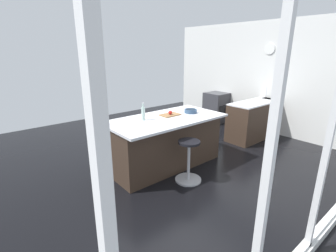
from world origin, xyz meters
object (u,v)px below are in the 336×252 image
(stool_by_window, at_px, (189,162))
(apple_red, at_px, (170,113))
(kitchen_island, at_px, (165,141))
(oven_range, at_px, (216,107))
(cutting_board, at_px, (170,115))
(water_bottle, at_px, (143,113))
(fruit_bowl, at_px, (191,111))

(stool_by_window, bearing_deg, apple_red, -107.92)
(kitchen_island, bearing_deg, oven_range, -157.08)
(cutting_board, bearing_deg, kitchen_island, 16.33)
(cutting_board, height_order, water_bottle, water_bottle)
(kitchen_island, height_order, fruit_bowl, fruit_bowl)
(oven_range, distance_m, cutting_board, 3.22)
(oven_range, relative_size, stool_by_window, 1.25)
(kitchen_island, distance_m, cutting_board, 0.51)
(kitchen_island, xyz_separation_m, cutting_board, (-0.18, -0.05, 0.48))
(oven_range, bearing_deg, water_bottle, 19.11)
(kitchen_island, height_order, stool_by_window, kitchen_island)
(kitchen_island, height_order, apple_red, apple_red)
(kitchen_island, xyz_separation_m, water_bottle, (0.40, -0.10, 0.59))
(oven_range, relative_size, fruit_bowl, 3.67)
(water_bottle, height_order, fruit_bowl, water_bottle)
(stool_by_window, distance_m, water_bottle, 1.14)
(apple_red, xyz_separation_m, fruit_bowl, (-0.44, 0.10, -0.02))
(fruit_bowl, bearing_deg, stool_by_window, 43.99)
(water_bottle, bearing_deg, cutting_board, 175.34)
(kitchen_island, xyz_separation_m, fruit_bowl, (-0.61, 0.06, 0.51))
(oven_range, xyz_separation_m, water_bottle, (3.49, 1.21, 0.62))
(oven_range, height_order, apple_red, apple_red)
(stool_by_window, distance_m, cutting_board, 1.02)
(apple_red, distance_m, water_bottle, 0.57)
(apple_red, relative_size, fruit_bowl, 0.31)
(oven_range, height_order, fruit_bowl, fruit_bowl)
(oven_range, bearing_deg, apple_red, 23.51)
(oven_range, bearing_deg, stool_by_window, 32.65)
(oven_range, distance_m, apple_red, 3.24)
(cutting_board, bearing_deg, stool_by_window, 71.76)
(stool_by_window, height_order, water_bottle, water_bottle)
(cutting_board, distance_m, water_bottle, 0.59)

